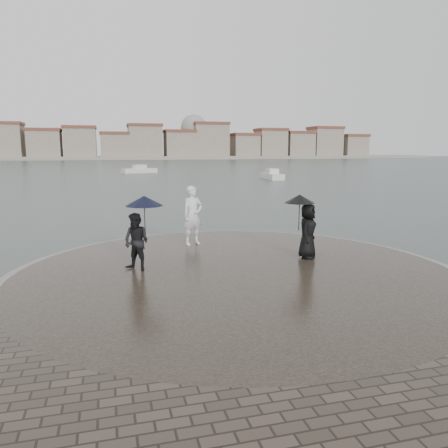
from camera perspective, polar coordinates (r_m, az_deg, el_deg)
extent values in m
plane|color=#2B3835|center=(9.04, 8.15, -14.15)|extent=(400.00, 400.00, 0.00)
cylinder|color=gray|center=(12.08, 1.61, -7.05)|extent=(12.50, 12.50, 0.32)
cylinder|color=#2D261E|center=(12.07, 1.61, -6.96)|extent=(11.90, 11.90, 0.36)
imported|color=white|center=(15.17, -4.09, 1.13)|extent=(0.87, 0.71, 2.05)
imported|color=black|center=(12.18, -11.36, -2.30)|extent=(0.97, 0.95, 1.58)
cylinder|color=black|center=(12.19, -10.31, 0.43)|extent=(0.02, 0.02, 0.90)
cone|color=black|center=(12.11, -10.39, 3.00)|extent=(1.05, 1.05, 0.28)
imported|color=black|center=(13.50, 10.86, -0.92)|extent=(0.92, 0.97, 1.67)
cylinder|color=black|center=(13.41, 9.78, 1.07)|extent=(0.02, 0.02, 0.90)
cone|color=black|center=(13.34, 9.84, 3.27)|extent=(0.93, 0.93, 0.26)
cube|color=gray|center=(170.64, -14.03, 8.39)|extent=(260.00, 20.00, 1.20)
cube|color=gray|center=(170.95, -26.75, 9.47)|extent=(12.00, 10.00, 12.00)
cube|color=brown|center=(171.16, -26.92, 11.64)|extent=(12.60, 10.60, 1.00)
cube|color=gray|center=(168.86, -22.35, 9.44)|extent=(11.00, 10.00, 10.00)
cube|color=brown|center=(168.99, -22.47, 11.30)|extent=(11.60, 10.60, 1.00)
cube|color=gray|center=(167.82, -18.24, 9.85)|extent=(11.00, 10.00, 11.00)
cube|color=brown|center=(167.99, -18.35, 11.90)|extent=(11.60, 10.60, 1.00)
cube|color=gray|center=(167.62, -14.07, 9.70)|extent=(10.00, 10.00, 9.00)
cube|color=brown|center=(167.72, -14.14, 11.41)|extent=(10.60, 10.60, 1.00)
cube|color=gray|center=(168.21, -10.28, 10.35)|extent=(12.00, 10.00, 12.00)
cube|color=brown|center=(168.42, -10.35, 12.56)|extent=(12.60, 10.60, 1.00)
cube|color=gray|center=(169.80, -5.83, 10.11)|extent=(11.00, 10.00, 10.00)
cube|color=brown|center=(169.93, -5.86, 11.96)|extent=(11.60, 10.60, 1.00)
cube|color=gray|center=(172.16, -1.83, 10.64)|extent=(13.00, 10.00, 13.00)
cube|color=brown|center=(172.41, -1.84, 12.97)|extent=(13.60, 10.60, 1.00)
cube|color=gray|center=(175.86, 2.69, 9.97)|extent=(10.00, 10.00, 9.00)
cube|color=brown|center=(175.96, 2.70, 11.59)|extent=(10.60, 10.60, 1.00)
cube|color=gray|center=(179.51, 6.10, 10.24)|extent=(11.00, 10.00, 11.00)
cube|color=brown|center=(179.67, 6.13, 12.15)|extent=(11.60, 10.60, 1.00)
cube|color=gray|center=(184.15, 9.63, 9.99)|extent=(11.00, 10.00, 10.00)
cube|color=brown|center=(184.27, 9.68, 11.70)|extent=(11.60, 10.60, 1.00)
cube|color=gray|center=(189.44, 13.00, 10.17)|extent=(12.00, 10.00, 12.00)
cube|color=brown|center=(189.64, 13.07, 12.13)|extent=(12.60, 10.60, 1.00)
cube|color=gray|center=(195.83, 16.39, 9.56)|extent=(10.00, 10.00, 9.00)
cube|color=brown|center=(195.92, 16.46, 11.02)|extent=(10.60, 10.60, 1.00)
sphere|color=gray|center=(173.03, -3.97, 12.44)|extent=(10.00, 10.00, 10.00)
cube|color=silver|center=(70.51, -10.97, 6.77)|extent=(5.71, 3.42, 0.90)
cube|color=silver|center=(70.49, -10.99, 7.25)|extent=(2.29, 1.82, 0.90)
cube|color=silver|center=(55.31, 6.28, 6.12)|extent=(1.99, 5.60, 0.90)
cube|color=silver|center=(55.28, 6.29, 6.75)|extent=(1.34, 2.08, 0.90)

